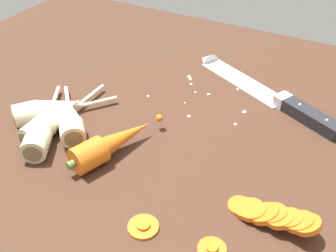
# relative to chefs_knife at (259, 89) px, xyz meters

# --- Properties ---
(ground_plane) EXTENTS (1.20, 0.90, 0.04)m
(ground_plane) POSITION_rel_chefs_knife_xyz_m (-0.09, -0.17, -0.03)
(ground_plane) COLOR #42281C
(chefs_knife) EXTENTS (0.33, 0.18, 0.04)m
(chefs_knife) POSITION_rel_chefs_knife_xyz_m (0.00, 0.00, 0.00)
(chefs_knife) COLOR silver
(chefs_knife) RESTS_ON ground_plane
(whole_carrot) EXTENTS (0.09, 0.17, 0.04)m
(whole_carrot) POSITION_rel_chefs_knife_xyz_m (-0.14, -0.28, 0.01)
(whole_carrot) COLOR orange
(whole_carrot) RESTS_ON ground_plane
(parsnip_front) EXTENTS (0.04, 0.20, 0.04)m
(parsnip_front) POSITION_rel_chefs_knife_xyz_m (-0.26, -0.27, 0.01)
(parsnip_front) COLOR beige
(parsnip_front) RESTS_ON ground_plane
(parsnip_mid_left) EXTENTS (0.12, 0.19, 0.04)m
(parsnip_mid_left) POSITION_rel_chefs_knife_xyz_m (-0.26, -0.30, 0.01)
(parsnip_mid_left) COLOR beige
(parsnip_mid_left) RESTS_ON ground_plane
(parsnip_mid_right) EXTENTS (0.14, 0.14, 0.04)m
(parsnip_mid_right) POSITION_rel_chefs_knife_xyz_m (-0.24, -0.26, 0.01)
(parsnip_mid_right) COLOR beige
(parsnip_mid_right) RESTS_ON ground_plane
(parsnip_back) EXTENTS (0.13, 0.16, 0.04)m
(parsnip_back) POSITION_rel_chefs_knife_xyz_m (-0.29, -0.25, 0.01)
(parsnip_back) COLOR beige
(parsnip_back) RESTS_ON ground_plane
(carrot_slice_stack) EXTENTS (0.12, 0.05, 0.04)m
(carrot_slice_stack) POSITION_rel_chefs_knife_xyz_m (0.11, -0.30, 0.01)
(carrot_slice_stack) COLOR orange
(carrot_slice_stack) RESTS_ON ground_plane
(carrot_slice_stray_mid) EXTENTS (0.04, 0.04, 0.01)m
(carrot_slice_stray_mid) POSITION_rel_chefs_knife_xyz_m (0.06, -0.37, -0.00)
(carrot_slice_stray_mid) COLOR orange
(carrot_slice_stray_mid) RESTS_ON ground_plane
(carrot_slice_stray_far) EXTENTS (0.04, 0.04, 0.01)m
(carrot_slice_stray_far) POSITION_rel_chefs_knife_xyz_m (-0.03, -0.38, -0.00)
(carrot_slice_stray_far) COLOR orange
(carrot_slice_stray_far) RESTS_ON ground_plane
(mince_crumbs) EXTENTS (0.18, 0.13, 0.01)m
(mince_crumbs) POSITION_rel_chefs_knife_xyz_m (-0.08, -0.06, -0.00)
(mince_crumbs) COLOR beige
(mince_crumbs) RESTS_ON ground_plane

